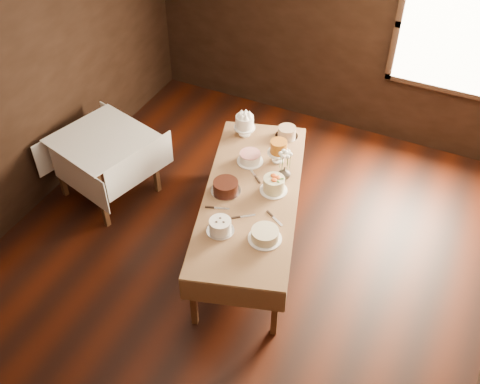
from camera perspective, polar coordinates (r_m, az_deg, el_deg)
The scene contains 22 objects.
floor at distance 5.99m, azimuth -0.84°, elevation -7.91°, with size 5.00×6.00×0.01m, color black.
ceiling at distance 4.23m, azimuth -1.23°, elevation 17.13°, with size 5.00×6.00×0.01m, color beige.
wall_back at distance 7.37m, azimuth 9.85°, elevation 16.00°, with size 5.00×0.02×2.80m, color black.
wall_left at distance 6.31m, azimuth -22.02°, elevation 8.57°, with size 0.02×6.00×2.80m, color black.
window at distance 7.04m, azimuth 20.25°, elevation 14.52°, with size 1.10×0.05×1.30m, color #FFEABF.
display_table at distance 5.77m, azimuth 1.12°, elevation -0.50°, with size 1.57×2.54×0.73m.
side_table at distance 6.55m, azimuth -13.55°, elevation 4.61°, with size 1.17×1.17×0.81m.
cake_meringue at distance 6.42m, azimuth 0.46°, elevation 6.62°, with size 0.27×0.27×0.26m.
cake_speckled at distance 6.45m, azimuth 4.71°, elevation 5.95°, with size 0.28×0.28×0.12m.
cake_lattice at distance 6.08m, azimuth 1.02°, elevation 3.41°, with size 0.29×0.29×0.11m.
cake_caramel at distance 6.06m, azimuth 3.85°, elevation 3.98°, with size 0.25×0.25×0.27m.
cake_chocolate at distance 5.71m, azimuth -1.44°, elevation 0.51°, with size 0.35×0.35×0.12m.
cake_flowers at distance 5.72m, azimuth 3.40°, elevation 0.72°, with size 0.30×0.30×0.16m.
cake_swirl at distance 5.31m, azimuth -1.99°, elevation -3.45°, with size 0.29×0.29×0.13m.
cake_cream at distance 5.25m, azimuth 2.51°, elevation -4.32°, with size 0.32×0.32×0.11m.
cake_server_a at distance 5.49m, azimuth 0.79°, elevation -2.39°, with size 0.24×0.03×0.01m, color silver.
cake_server_b at distance 5.45m, azimuth 3.75°, elevation -2.91°, with size 0.24×0.03×0.01m, color silver.
cake_server_c at distance 5.95m, azimuth 1.36°, elevation 1.86°, with size 0.24×0.03×0.01m, color silver.
cake_server_d at distance 5.92m, azimuth 4.36°, elevation 1.41°, with size 0.24×0.03×0.01m, color silver.
cake_server_e at distance 5.57m, azimuth -1.83°, elevation -1.63°, with size 0.24×0.03×0.01m, color silver.
flower_vase at distance 5.88m, azimuth 4.44°, elevation 1.91°, with size 0.13×0.13×0.14m, color #2D2823.
flower_bouquet at distance 5.76m, azimuth 4.54°, elevation 3.34°, with size 0.14×0.14×0.20m, color white, non-canonical shape.
Camera 1 is at (1.74, -3.41, 4.60)m, focal length 42.68 mm.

